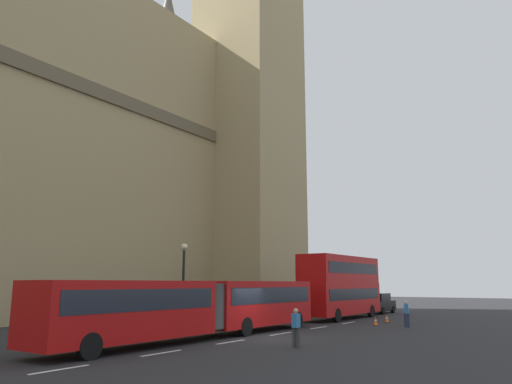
# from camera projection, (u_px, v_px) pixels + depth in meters

# --- Properties ---
(ground_plane) EXTENTS (160.00, 160.00, 0.00)m
(ground_plane) POSITION_uv_depth(u_px,v_px,m) (260.00, 337.00, 25.29)
(ground_plane) COLOR #262628
(lane_centre_marking) EXTENTS (29.80, 0.16, 0.01)m
(lane_centre_marking) POSITION_uv_depth(u_px,v_px,m) (231.00, 342.00, 23.26)
(lane_centre_marking) COLOR silver
(lane_centre_marking) RESTS_ON ground_plane
(articulated_bus) EXTENTS (18.80, 2.54, 2.90)m
(articulated_bus) POSITION_uv_depth(u_px,v_px,m) (202.00, 304.00, 24.83)
(articulated_bus) COLOR #B20F0F
(articulated_bus) RESTS_ON ground_plane
(double_decker_bus) EXTENTS (10.40, 2.54, 4.90)m
(double_decker_bus) POSITION_uv_depth(u_px,v_px,m) (341.00, 284.00, 38.71)
(double_decker_bus) COLOR #B20F0F
(double_decker_bus) RESTS_ON ground_plane
(sedan_lead) EXTENTS (4.40, 1.86, 1.85)m
(sedan_lead) POSITION_uv_depth(u_px,v_px,m) (379.00, 303.00, 45.47)
(sedan_lead) COLOR black
(sedan_lead) RESTS_ON ground_plane
(traffic_cone_west) EXTENTS (0.36, 0.36, 0.58)m
(traffic_cone_west) POSITION_uv_depth(u_px,v_px,m) (375.00, 321.00, 32.32)
(traffic_cone_west) COLOR black
(traffic_cone_west) RESTS_ON ground_plane
(traffic_cone_middle) EXTENTS (0.36, 0.36, 0.58)m
(traffic_cone_middle) POSITION_uv_depth(u_px,v_px,m) (387.00, 319.00, 34.71)
(traffic_cone_middle) COLOR black
(traffic_cone_middle) RESTS_ON ground_plane
(street_lamp) EXTENTS (0.44, 0.44, 5.27)m
(street_lamp) POSITION_uv_depth(u_px,v_px,m) (183.00, 279.00, 30.31)
(street_lamp) COLOR black
(street_lamp) RESTS_ON ground_plane
(pedestrian_near_cones) EXTENTS (0.41, 0.36, 1.69)m
(pedestrian_near_cones) POSITION_uv_depth(u_px,v_px,m) (296.00, 326.00, 21.32)
(pedestrian_near_cones) COLOR #333333
(pedestrian_near_cones) RESTS_ON ground_plane
(pedestrian_by_kerb) EXTENTS (0.44, 0.36, 1.69)m
(pedestrian_by_kerb) POSITION_uv_depth(u_px,v_px,m) (406.00, 313.00, 31.28)
(pedestrian_by_kerb) COLOR #262D4C
(pedestrian_by_kerb) RESTS_ON ground_plane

